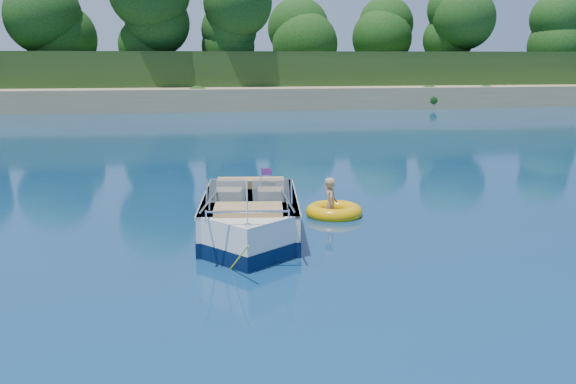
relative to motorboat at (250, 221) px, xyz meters
name	(u,v)px	position (x,y,z in m)	size (l,w,h in m)	color
ground	(256,302)	(-0.30, -3.54, -0.35)	(160.00, 160.00, 0.00)	#092041
shoreline	(187,81)	(-0.30, 60.23, 0.63)	(170.00, 59.00, 6.00)	#8F7453
treeline	(190,30)	(-0.26, 37.47, 5.20)	(150.00, 7.12, 8.19)	black
motorboat	(250,221)	(0.00, 0.00, 0.00)	(2.38, 5.39, 1.80)	white
tow_tube	(334,212)	(2.13, 1.50, -0.26)	(1.38, 1.38, 0.35)	#F3AA06
boy	(330,215)	(2.05, 1.56, -0.35)	(0.49, 0.32, 1.34)	tan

